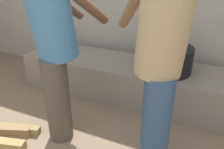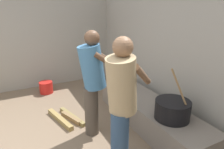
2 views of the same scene
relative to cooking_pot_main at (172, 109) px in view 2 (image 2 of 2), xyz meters
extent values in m
cube|color=#9E998E|center=(-3.06, -1.95, 0.53)|extent=(0.20, 5.18, 2.09)
cube|color=#9E998E|center=(-0.31, 0.54, 0.53)|extent=(5.71, 0.20, 2.09)
cube|color=slate|center=(-0.50, 0.02, -0.32)|extent=(2.23, 0.60, 0.39)
cylinder|color=black|center=(0.00, 0.00, 0.00)|extent=(0.46, 0.46, 0.25)
cylinder|color=#937047|center=(0.08, 0.00, 0.32)|extent=(0.19, 0.20, 0.51)
cylinder|color=#4C4238|center=(-0.70, -0.86, -0.16)|extent=(0.20, 0.20, 0.73)
cylinder|color=teal|center=(-0.69, -0.83, 0.51)|extent=(0.38, 0.44, 0.63)
sphere|color=brown|center=(-0.69, -0.82, 0.89)|extent=(0.20, 0.20, 0.20)
cylinder|color=brown|center=(-0.51, -0.64, 0.57)|extent=(0.17, 0.45, 0.34)
cylinder|color=brown|center=(-0.78, -0.58, 0.57)|extent=(0.17, 0.45, 0.34)
cylinder|color=navy|center=(0.10, -0.84, -0.15)|extent=(0.20, 0.20, 0.74)
cylinder|color=tan|center=(0.08, -0.82, 0.52)|extent=(0.46, 0.48, 0.63)
sphere|color=brown|center=(0.08, -0.81, 0.91)|extent=(0.20, 0.20, 0.20)
cylinder|color=brown|center=(0.07, -0.55, 0.58)|extent=(0.32, 0.41, 0.35)
cylinder|color=brown|center=(-0.16, -0.71, 0.58)|extent=(0.32, 0.41, 0.35)
cylinder|color=red|center=(-2.51, -1.22, -0.40)|extent=(0.28, 0.28, 0.25)
cube|color=olive|center=(-1.23, -1.02, -0.49)|extent=(0.70, 0.25, 0.07)
cube|color=olive|center=(-1.23, -1.22, -0.48)|extent=(0.74, 0.26, 0.08)
cube|color=olive|center=(-1.19, -1.05, -0.49)|extent=(0.48, 0.24, 0.07)
camera|label=1|loc=(0.34, -2.11, 0.85)|focal=36.69mm
camera|label=2|loc=(1.71, -1.75, 1.28)|focal=32.00mm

